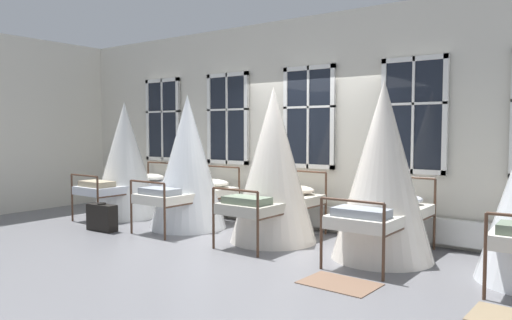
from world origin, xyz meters
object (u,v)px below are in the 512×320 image
Objects in this scene: cot_third at (273,167)px; suitcase_dark at (102,217)px; cot_first at (125,161)px; cot_second at (188,164)px; cot_fourth at (383,173)px.

cot_third is 3.04m from suitcase_dark.
cot_second reaches higher than cot_first.
cot_fourth reaches higher than cot_first.
suitcase_dark is (0.76, -1.10, -0.84)m from cot_first.
cot_first is at bearing 121.62° from suitcase_dark.
cot_fourth reaches higher than cot_third.
cot_first is at bearing 90.64° from cot_third.
cot_fourth reaches higher than suitcase_dark.
cot_third is at bearing -89.79° from cot_first.
cot_third is at bearing 90.98° from cot_fourth.
suitcase_dark is at bearing 112.71° from cot_third.
cot_fourth is 4.63m from suitcase_dark.
cot_fourth is 4.06× the size of suitcase_dark.
cot_second is 1.74m from cot_third.
cot_second reaches higher than suitcase_dark.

